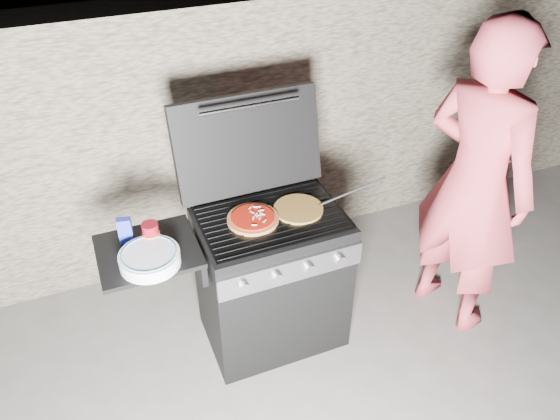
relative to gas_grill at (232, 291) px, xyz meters
name	(u,v)px	position (x,y,z in m)	size (l,w,h in m)	color
ground	(273,331)	(0.25, 0.00, -0.46)	(50.00, 50.00, 0.00)	slate
stone_wall	(216,133)	(0.25, 1.05, 0.44)	(8.00, 0.35, 1.80)	gray
gas_grill	(232,291)	(0.00, 0.00, 0.00)	(1.34, 0.79, 0.91)	black
pizza_topped	(253,218)	(0.15, 0.01, 0.47)	(0.28, 0.28, 0.03)	#DFBE5F
pizza_plain	(298,209)	(0.41, 0.01, 0.46)	(0.27, 0.27, 0.01)	#BD8F40
sauce_jar	(151,234)	(-0.39, 0.03, 0.51)	(0.08, 0.08, 0.13)	maroon
blue_carton	(125,231)	(-0.50, 0.09, 0.52)	(0.07, 0.04, 0.15)	#2130B3
plate_stack	(150,259)	(-0.43, -0.12, 0.48)	(0.30, 0.30, 0.07)	white
person	(474,184)	(1.40, -0.21, 0.52)	(0.71, 0.47, 1.94)	#C13E4A
tongs	(351,192)	(0.73, 0.00, 0.50)	(0.01, 0.01, 0.45)	black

